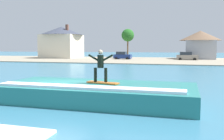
{
  "coord_description": "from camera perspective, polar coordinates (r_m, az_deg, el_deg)",
  "views": [
    {
      "loc": [
        6.53,
        -12.1,
        2.86
      ],
      "look_at": [
        1.97,
        3.54,
        1.4
      ],
      "focal_mm": 40.89,
      "sensor_mm": 36.0,
      "label": 1
    }
  ],
  "objects": [
    {
      "name": "tree_tall_bare",
      "position": [
        64.68,
        3.55,
        7.72
      ],
      "size": [
        3.15,
        3.15,
        7.44
      ],
      "color": "brown",
      "rests_on": "ground_plane"
    },
    {
      "name": "shoreline_bank",
      "position": [
        55.66,
        9.49,
        2.19
      ],
      "size": [
        120.0,
        27.34,
        0.15
      ],
      "color": "gray",
      "rests_on": "ground_plane"
    },
    {
      "name": "wave_crest",
      "position": [
        13.55,
        -3.69,
        -5.01
      ],
      "size": [
        10.29,
        4.47,
        1.02
      ],
      "color": "#257976",
      "rests_on": "ground_plane"
    },
    {
      "name": "surfboard",
      "position": [
        13.07,
        -2.09,
        -2.84
      ],
      "size": [
        1.78,
        0.84,
        0.06
      ],
      "color": "orange",
      "rests_on": "wave_crest"
    },
    {
      "name": "car_near_shore",
      "position": [
        57.96,
        2.33,
        3.23
      ],
      "size": [
        3.89,
        2.27,
        1.86
      ],
      "color": "navy",
      "rests_on": "ground_plane"
    },
    {
      "name": "car_far_shore",
      "position": [
        56.68,
        16.42,
        2.98
      ],
      "size": [
        4.46,
        2.08,
        1.86
      ],
      "color": "gray",
      "rests_on": "ground_plane"
    },
    {
      "name": "surfer",
      "position": [
        13.01,
        -2.58,
        1.35
      ],
      "size": [
        1.33,
        0.32,
        1.66
      ],
      "color": "black",
      "rests_on": "surfboard"
    },
    {
      "name": "house_gabled_white",
      "position": [
        62.89,
        19.11,
        5.72
      ],
      "size": [
        9.54,
        9.54,
        6.66
      ],
      "color": "#9EA3AD",
      "rests_on": "ground_plane"
    },
    {
      "name": "ground_plane",
      "position": [
        14.04,
        -11.94,
        -6.74
      ],
      "size": [
        260.0,
        260.0,
        0.0
      ],
      "primitive_type": "plane",
      "color": "teal"
    },
    {
      "name": "house_with_chimney",
      "position": [
        66.55,
        -11.17,
        6.37
      ],
      "size": [
        10.79,
        10.79,
        8.43
      ],
      "color": "beige",
      "rests_on": "ground_plane"
    }
  ]
}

